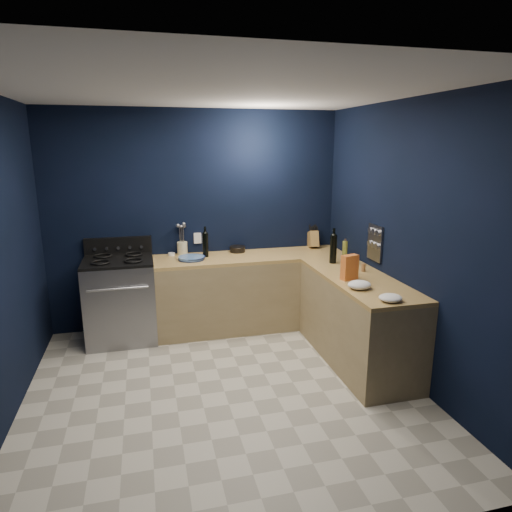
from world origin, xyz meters
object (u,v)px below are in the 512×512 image
object	(u,v)px
knife_block	(313,239)
crouton_bag	(350,267)
gas_range	(121,301)
plate_stack	(191,258)
utensil_crock	(182,248)

from	to	relation	value
knife_block	crouton_bag	bearing A→B (deg)	-90.02
gas_range	crouton_bag	xyz separation A→B (m)	(2.23, -1.18, 0.56)
plate_stack	knife_block	xyz separation A→B (m)	(1.59, 0.26, 0.08)
gas_range	knife_block	size ratio (longest dim) A/B	4.51
utensil_crock	knife_block	xyz separation A→B (m)	(1.67, -0.03, 0.03)
plate_stack	utensil_crock	distance (m)	0.30
gas_range	plate_stack	size ratio (longest dim) A/B	3.07
utensil_crock	gas_range	bearing A→B (deg)	-159.89
gas_range	utensil_crock	bearing A→B (deg)	20.11
gas_range	plate_stack	world-z (taller)	plate_stack
plate_stack	knife_block	bearing A→B (deg)	9.33
gas_range	crouton_bag	size ratio (longest dim) A/B	3.75
knife_block	crouton_bag	xyz separation A→B (m)	(-0.17, -1.42, 0.02)
gas_range	utensil_crock	xyz separation A→B (m)	(0.74, 0.27, 0.52)
plate_stack	utensil_crock	bearing A→B (deg)	104.85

